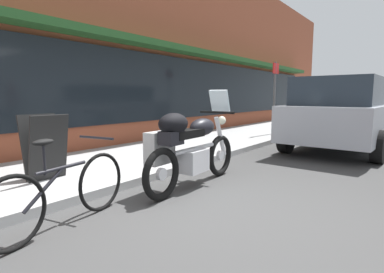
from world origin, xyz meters
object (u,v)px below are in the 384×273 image
object	(u,v)px
parked_bicycle	(63,192)
touring_motorcycle	(188,146)
parked_minivan	(347,112)
parking_sign_pole	(275,91)
sandwich_board_sign	(45,147)

from	to	relation	value
parked_bicycle	touring_motorcycle	bearing A→B (deg)	-5.20
parked_bicycle	parked_minivan	distance (m)	7.07
parked_bicycle	parked_minivan	size ratio (longest dim) A/B	0.34
touring_motorcycle	parking_sign_pole	size ratio (longest dim) A/B	0.97
touring_motorcycle	parking_sign_pole	world-z (taller)	parking_sign_pole
parking_sign_pole	parked_minivan	bearing A→B (deg)	-110.69
sandwich_board_sign	parking_sign_pole	xyz separation A→B (m)	(7.14, -0.54, 0.87)
parked_bicycle	parking_sign_pole	bearing A→B (deg)	7.08
touring_motorcycle	parked_minivan	xyz separation A→B (m)	(5.09, -1.12, 0.30)
touring_motorcycle	sandwich_board_sign	size ratio (longest dim) A/B	2.34
parked_bicycle	sandwich_board_sign	distance (m)	1.65
parked_bicycle	sandwich_board_sign	world-z (taller)	sandwich_board_sign
touring_motorcycle	sandwich_board_sign	bearing A→B (deg)	125.50
sandwich_board_sign	parked_bicycle	bearing A→B (deg)	-112.81
parked_bicycle	parking_sign_pole	world-z (taller)	parking_sign_pole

